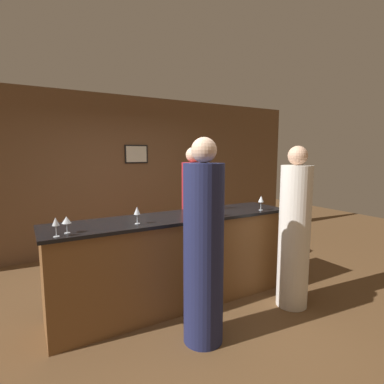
{
  "coord_description": "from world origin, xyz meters",
  "views": [
    {
      "loc": [
        -1.52,
        -3.01,
        1.77
      ],
      "look_at": [
        0.27,
        0.1,
        1.3
      ],
      "focal_mm": 28.0,
      "sensor_mm": 36.0,
      "label": 1
    }
  ],
  "objects_px": {
    "wine_bottle_0": "(204,209)",
    "wine_bottle_1": "(214,200)",
    "guest_1": "(294,233)",
    "guest_0": "(203,250)",
    "bartender": "(193,214)"
  },
  "relations": [
    {
      "from": "wine_bottle_0",
      "to": "wine_bottle_1",
      "type": "height_order",
      "value": "wine_bottle_1"
    },
    {
      "from": "guest_1",
      "to": "wine_bottle_1",
      "type": "height_order",
      "value": "guest_1"
    },
    {
      "from": "guest_0",
      "to": "wine_bottle_1",
      "type": "bearing_deg",
      "value": 51.29
    },
    {
      "from": "bartender",
      "to": "wine_bottle_1",
      "type": "xyz_separation_m",
      "value": [
        -0.05,
        -0.62,
        0.3
      ]
    },
    {
      "from": "wine_bottle_0",
      "to": "wine_bottle_1",
      "type": "distance_m",
      "value": 0.53
    },
    {
      "from": "wine_bottle_0",
      "to": "bartender",
      "type": "bearing_deg",
      "value": 66.35
    },
    {
      "from": "guest_1",
      "to": "wine_bottle_0",
      "type": "relative_size",
      "value": 7.1
    },
    {
      "from": "bartender",
      "to": "guest_1",
      "type": "height_order",
      "value": "bartender"
    },
    {
      "from": "guest_1",
      "to": "wine_bottle_0",
      "type": "distance_m",
      "value": 1.07
    },
    {
      "from": "bartender",
      "to": "guest_0",
      "type": "bearing_deg",
      "value": 63.03
    },
    {
      "from": "guest_1",
      "to": "guest_0",
      "type": "bearing_deg",
      "value": -177.67
    },
    {
      "from": "guest_0",
      "to": "wine_bottle_1",
      "type": "height_order",
      "value": "guest_0"
    },
    {
      "from": "guest_0",
      "to": "wine_bottle_0",
      "type": "height_order",
      "value": "guest_0"
    },
    {
      "from": "wine_bottle_0",
      "to": "guest_1",
      "type": "bearing_deg",
      "value": -27.54
    },
    {
      "from": "bartender",
      "to": "wine_bottle_0",
      "type": "distance_m",
      "value": 1.12
    }
  ]
}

